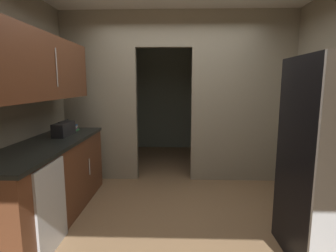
% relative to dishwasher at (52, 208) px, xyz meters
% --- Properties ---
extents(ground, '(20.00, 20.00, 0.00)m').
position_rel_dishwasher_xyz_m(ground, '(1.18, 0.53, -0.43)').
color(ground, brown).
extents(kitchen_partition, '(3.68, 0.12, 2.70)m').
position_rel_dishwasher_xyz_m(kitchen_partition, '(1.23, 1.99, 0.99)').
color(kitchen_partition, gray).
rests_on(kitchen_partition, ground).
extents(adjoining_room_shell, '(3.68, 2.35, 2.70)m').
position_rel_dishwasher_xyz_m(adjoining_room_shell, '(1.18, 3.65, 0.93)').
color(adjoining_room_shell, gray).
rests_on(adjoining_room_shell, ground).
extents(lower_cabinet_run, '(0.67, 2.18, 0.91)m').
position_rel_dishwasher_xyz_m(lower_cabinet_run, '(-0.33, 0.61, 0.03)').
color(lower_cabinet_run, brown).
rests_on(lower_cabinet_run, ground).
extents(dishwasher, '(0.02, 0.56, 0.85)m').
position_rel_dishwasher_xyz_m(dishwasher, '(0.00, 0.00, 0.00)').
color(dishwasher, '#B7BABC').
rests_on(dishwasher, ground).
extents(upper_cabinet_counterside, '(0.36, 1.96, 0.70)m').
position_rel_dishwasher_xyz_m(upper_cabinet_counterside, '(-0.33, 0.61, 1.33)').
color(upper_cabinet_counterside, brown).
extents(boombox, '(0.16, 0.41, 0.20)m').
position_rel_dishwasher_xyz_m(boombox, '(-0.30, 1.04, 0.57)').
color(boombox, black).
rests_on(boombox, lower_cabinet_run).
extents(book_stack, '(0.15, 0.17, 0.08)m').
position_rel_dishwasher_xyz_m(book_stack, '(-0.32, 1.42, 0.53)').
color(book_stack, '#388C47').
rests_on(book_stack, lower_cabinet_run).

